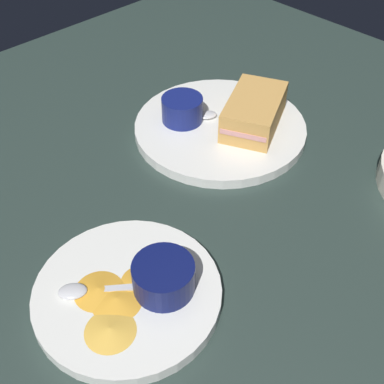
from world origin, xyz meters
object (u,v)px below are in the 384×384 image
(plate_chips_companion, at_px, (128,294))
(ramekin_light_gravy, at_px, (164,276))
(sandwich_half_near, at_px, (254,112))
(spoon_by_dark_ramekin, at_px, (215,114))
(plate_sandwich_main, at_px, (220,128))
(ramekin_dark_sauce, at_px, (182,108))
(spoon_by_gravy_ramekin, at_px, (85,291))

(plate_chips_companion, height_order, ramekin_light_gravy, ramekin_light_gravy)
(sandwich_half_near, xyz_separation_m, ramekin_light_gravy, (0.31, 0.13, -0.00))
(spoon_by_dark_ramekin, distance_m, ramekin_light_gravy, 0.34)
(plate_sandwich_main, bearing_deg, plate_chips_companion, 25.34)
(sandwich_half_near, distance_m, ramekin_dark_sauce, 0.11)
(plate_chips_companion, xyz_separation_m, spoon_by_gravy_ramekin, (0.04, -0.03, 0.01))
(sandwich_half_near, bearing_deg, spoon_by_dark_ramekin, -65.28)
(spoon_by_gravy_ramekin, bearing_deg, plate_chips_companion, 140.89)
(sandwich_half_near, height_order, ramekin_dark_sauce, sandwich_half_near)
(plate_sandwich_main, bearing_deg, spoon_by_dark_ramekin, -114.12)
(sandwich_half_near, distance_m, spoon_by_dark_ramekin, 0.07)
(spoon_by_dark_ramekin, xyz_separation_m, plate_chips_companion, (0.31, 0.17, -0.01))
(plate_sandwich_main, distance_m, spoon_by_gravy_ramekin, 0.36)
(ramekin_dark_sauce, xyz_separation_m, ramekin_light_gravy, (0.24, 0.22, -0.00))
(ramekin_dark_sauce, height_order, spoon_by_gravy_ramekin, ramekin_dark_sauce)
(ramekin_light_gravy, bearing_deg, ramekin_dark_sauce, -137.16)
(plate_sandwich_main, height_order, spoon_by_gravy_ramekin, spoon_by_gravy_ramekin)
(ramekin_dark_sauce, relative_size, plate_chips_companion, 0.31)
(plate_sandwich_main, xyz_separation_m, ramekin_dark_sauce, (0.04, -0.05, 0.03))
(ramekin_dark_sauce, distance_m, plate_chips_companion, 0.33)
(spoon_by_dark_ramekin, bearing_deg, sandwich_half_near, 114.72)
(ramekin_dark_sauce, xyz_separation_m, spoon_by_gravy_ramekin, (0.31, 0.17, -0.02))
(sandwich_half_near, bearing_deg, ramekin_dark_sauce, -50.83)
(spoon_by_gravy_ramekin, bearing_deg, plate_sandwich_main, -161.32)
(ramekin_dark_sauce, relative_size, ramekin_light_gravy, 0.93)
(ramekin_dark_sauce, distance_m, spoon_by_dark_ramekin, 0.06)
(ramekin_dark_sauce, bearing_deg, plate_sandwich_main, 125.05)
(plate_sandwich_main, xyz_separation_m, sandwich_half_near, (-0.04, 0.04, 0.03))
(ramekin_light_gravy, bearing_deg, spoon_by_dark_ramekin, -145.84)
(ramekin_dark_sauce, relative_size, spoon_by_gravy_ramekin, 0.76)
(ramekin_dark_sauce, relative_size, spoon_by_dark_ramekin, 0.72)
(spoon_by_dark_ramekin, xyz_separation_m, ramekin_light_gravy, (0.28, 0.19, 0.02))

